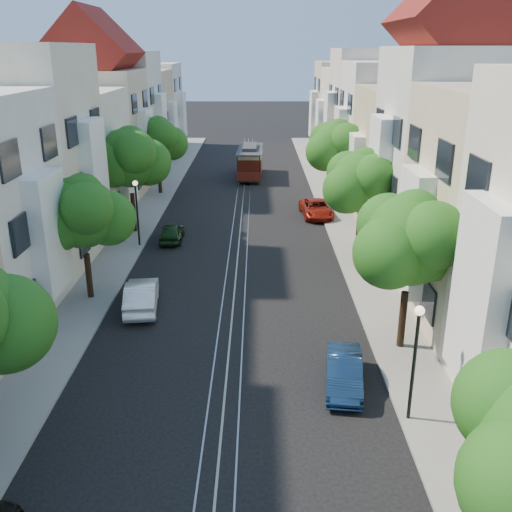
{
  "coord_description": "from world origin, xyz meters",
  "views": [
    {
      "loc": [
        1.17,
        -12.26,
        11.89
      ],
      "look_at": [
        1.12,
        14.27,
        2.2
      ],
      "focal_mm": 40.0,
      "sensor_mm": 36.0,
      "label": 1
    }
  ],
  "objects_px": {
    "cable_car": "(250,160)",
    "parked_car_w_mid": "(141,295)",
    "parked_car_e_far": "(316,209)",
    "tree_e_b": "(412,242)",
    "parked_car_e_mid": "(344,372)",
    "tree_w_d": "(158,141)",
    "parked_car_w_far": "(172,232)",
    "tree_e_c": "(363,183)",
    "lamp_east": "(416,346)",
    "lamp_west": "(137,203)",
    "tree_w_c": "(130,159)",
    "tree_e_d": "(338,147)",
    "tree_w_b": "(83,215)"
  },
  "relations": [
    {
      "from": "tree_e_b",
      "to": "parked_car_e_far",
      "type": "relative_size",
      "value": 1.48
    },
    {
      "from": "tree_e_b",
      "to": "parked_car_e_mid",
      "type": "relative_size",
      "value": 1.8
    },
    {
      "from": "lamp_east",
      "to": "parked_car_w_far",
      "type": "distance_m",
      "value": 22.09
    },
    {
      "from": "tree_w_d",
      "to": "parked_car_e_far",
      "type": "relative_size",
      "value": 1.45
    },
    {
      "from": "tree_e_b",
      "to": "lamp_east",
      "type": "distance_m",
      "value": 5.41
    },
    {
      "from": "tree_w_d",
      "to": "parked_car_w_far",
      "type": "bearing_deg",
      "value": -77.9
    },
    {
      "from": "cable_car",
      "to": "parked_car_w_mid",
      "type": "height_order",
      "value": "cable_car"
    },
    {
      "from": "tree_e_d",
      "to": "parked_car_e_far",
      "type": "xyz_separation_m",
      "value": [
        -1.66,
        -2.03,
        -4.24
      ]
    },
    {
      "from": "tree_e_d",
      "to": "parked_car_e_mid",
      "type": "height_order",
      "value": "tree_e_d"
    },
    {
      "from": "parked_car_e_far",
      "to": "tree_w_b",
      "type": "bearing_deg",
      "value": -135.07
    },
    {
      "from": "tree_e_b",
      "to": "cable_car",
      "type": "xyz_separation_m",
      "value": [
        -6.76,
        33.91,
        -3.05
      ]
    },
    {
      "from": "parked_car_e_far",
      "to": "parked_car_w_mid",
      "type": "bearing_deg",
      "value": -126.56
    },
    {
      "from": "tree_e_d",
      "to": "parked_car_w_mid",
      "type": "relative_size",
      "value": 1.64
    },
    {
      "from": "tree_w_b",
      "to": "parked_car_e_mid",
      "type": "relative_size",
      "value": 1.69
    },
    {
      "from": "tree_w_c",
      "to": "tree_e_c",
      "type": "bearing_deg",
      "value": -19.15
    },
    {
      "from": "tree_w_d",
      "to": "lamp_east",
      "type": "height_order",
      "value": "tree_w_d"
    },
    {
      "from": "tree_w_b",
      "to": "cable_car",
      "type": "xyz_separation_m",
      "value": [
        7.64,
        28.91,
        -2.72
      ]
    },
    {
      "from": "cable_car",
      "to": "parked_car_w_far",
      "type": "relative_size",
      "value": 2.14
    },
    {
      "from": "cable_car",
      "to": "parked_car_e_far",
      "type": "height_order",
      "value": "cable_car"
    },
    {
      "from": "cable_car",
      "to": "parked_car_e_mid",
      "type": "bearing_deg",
      "value": -82.11
    },
    {
      "from": "tree_e_b",
      "to": "parked_car_w_far",
      "type": "height_order",
      "value": "tree_e_b"
    },
    {
      "from": "lamp_west",
      "to": "cable_car",
      "type": "distance_m",
      "value": 22.0
    },
    {
      "from": "tree_e_c",
      "to": "cable_car",
      "type": "height_order",
      "value": "tree_e_c"
    },
    {
      "from": "tree_w_c",
      "to": "lamp_west",
      "type": "relative_size",
      "value": 1.71
    },
    {
      "from": "tree_w_d",
      "to": "parked_car_w_mid",
      "type": "relative_size",
      "value": 1.56
    },
    {
      "from": "parked_car_e_mid",
      "to": "parked_car_e_far",
      "type": "relative_size",
      "value": 0.83
    },
    {
      "from": "tree_w_c",
      "to": "lamp_west",
      "type": "height_order",
      "value": "tree_w_c"
    },
    {
      "from": "tree_e_c",
      "to": "parked_car_w_far",
      "type": "height_order",
      "value": "tree_e_c"
    },
    {
      "from": "tree_e_b",
      "to": "parked_car_e_mid",
      "type": "distance_m",
      "value": 5.79
    },
    {
      "from": "lamp_east",
      "to": "parked_car_w_far",
      "type": "relative_size",
      "value": 1.19
    },
    {
      "from": "lamp_east",
      "to": "parked_car_e_mid",
      "type": "height_order",
      "value": "lamp_east"
    },
    {
      "from": "lamp_east",
      "to": "tree_e_b",
      "type": "bearing_deg",
      "value": 79.07
    },
    {
      "from": "parked_car_e_mid",
      "to": "tree_w_b",
      "type": "bearing_deg",
      "value": 152.35
    },
    {
      "from": "tree_w_d",
      "to": "parked_car_e_far",
      "type": "xyz_separation_m",
      "value": [
        12.74,
        -7.03,
        -3.97
      ]
    },
    {
      "from": "lamp_west",
      "to": "parked_car_e_far",
      "type": "height_order",
      "value": "lamp_west"
    },
    {
      "from": "tree_e_b",
      "to": "parked_car_w_mid",
      "type": "height_order",
      "value": "tree_e_b"
    },
    {
      "from": "lamp_west",
      "to": "parked_car_w_far",
      "type": "xyz_separation_m",
      "value": [
        1.9,
        1.2,
        -2.25
      ]
    },
    {
      "from": "tree_e_d",
      "to": "cable_car",
      "type": "distance_m",
      "value": 14.06
    },
    {
      "from": "tree_e_c",
      "to": "parked_car_w_mid",
      "type": "height_order",
      "value": "tree_e_c"
    },
    {
      "from": "parked_car_w_mid",
      "to": "parked_car_e_mid",
      "type": "bearing_deg",
      "value": 135.32
    },
    {
      "from": "tree_e_b",
      "to": "parked_car_w_mid",
      "type": "bearing_deg",
      "value": 161.53
    },
    {
      "from": "tree_e_b",
      "to": "tree_w_c",
      "type": "bearing_deg",
      "value": 131.99
    },
    {
      "from": "tree_e_b",
      "to": "parked_car_w_far",
      "type": "relative_size",
      "value": 1.91
    },
    {
      "from": "lamp_west",
      "to": "cable_car",
      "type": "height_order",
      "value": "lamp_west"
    },
    {
      "from": "tree_e_d",
      "to": "tree_w_b",
      "type": "height_order",
      "value": "tree_e_d"
    },
    {
      "from": "tree_e_b",
      "to": "tree_w_b",
      "type": "height_order",
      "value": "tree_e_b"
    },
    {
      "from": "lamp_west",
      "to": "parked_car_w_far",
      "type": "relative_size",
      "value": 1.19
    },
    {
      "from": "tree_e_c",
      "to": "lamp_east",
      "type": "relative_size",
      "value": 1.57
    },
    {
      "from": "parked_car_w_far",
      "to": "lamp_east",
      "type": "bearing_deg",
      "value": 117.99
    },
    {
      "from": "lamp_east",
      "to": "parked_car_e_mid",
      "type": "bearing_deg",
      "value": 132.37
    }
  ]
}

